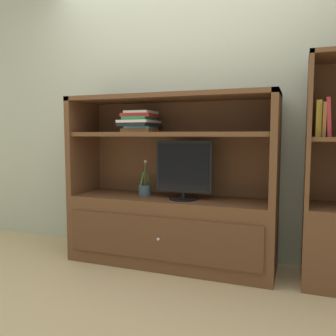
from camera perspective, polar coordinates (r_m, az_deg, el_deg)
ground_plane at (r=2.74m, az=-2.68°, el=-17.82°), size 8.00×8.00×0.00m
painted_rear_wall at (r=3.24m, az=2.52°, el=11.03°), size 6.00×0.10×2.80m
media_console at (r=2.97m, az=0.38°, el=-6.88°), size 1.71×0.52×1.40m
tv_monitor at (r=2.82m, az=2.53°, el=-0.40°), size 0.46×0.23×0.47m
potted_plant at (r=3.03m, az=-3.74°, el=-3.42°), size 0.11×0.12×0.31m
magazine_stack at (r=3.00m, az=-4.54°, el=7.42°), size 0.28×0.35×0.17m
upright_book_row at (r=2.72m, az=23.81°, el=7.31°), size 0.10×0.17×0.27m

